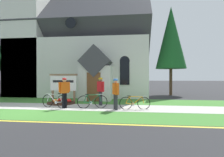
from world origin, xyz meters
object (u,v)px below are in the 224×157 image
at_px(church_sign, 63,83).
at_px(cyclist_in_yellow_jersey, 116,92).
at_px(bicycle_green, 135,103).
at_px(cyclist_in_red_jersey, 64,90).
at_px(roadside_conifer, 171,38).
at_px(cyclist_in_orange_jersey, 101,89).
at_px(bicycle_silver, 92,101).
at_px(bicycle_orange, 55,101).

xyz_separation_m(church_sign, cyclist_in_yellow_jersey, (3.82, -2.17, -0.34)).
height_order(bicycle_green, cyclist_in_red_jersey, cyclist_in_red_jersey).
bearing_deg(roadside_conifer, cyclist_in_orange_jersey, -129.01).
xyz_separation_m(bicycle_green, roadside_conifer, (3.55, 8.09, 5.22)).
relative_size(bicycle_silver, cyclist_in_yellow_jersey, 0.99).
bearing_deg(bicycle_silver, cyclist_in_red_jersey, -170.57).
xyz_separation_m(bicycle_silver, bicycle_green, (2.40, -0.15, -0.02)).
height_order(cyclist_in_yellow_jersey, cyclist_in_red_jersey, cyclist_in_red_jersey).
relative_size(bicycle_silver, cyclist_in_orange_jersey, 0.96).
relative_size(church_sign, cyclist_in_yellow_jersey, 1.20).
bearing_deg(church_sign, bicycle_silver, -35.61).
bearing_deg(bicycle_green, roadside_conifer, 66.31).
relative_size(bicycle_silver, bicycle_green, 0.99).
xyz_separation_m(bicycle_silver, cyclist_in_yellow_jersey, (1.39, -0.42, 0.61)).
bearing_deg(bicycle_silver, cyclist_in_orange_jersey, 72.46).
distance_m(cyclist_in_yellow_jersey, cyclist_in_orange_jersey, 1.76).
xyz_separation_m(cyclist_in_yellow_jersey, cyclist_in_red_jersey, (-2.94, 0.17, 0.03)).
height_order(church_sign, cyclist_in_yellow_jersey, church_sign).
bearing_deg(church_sign, bicycle_green, -21.40).
relative_size(church_sign, roadside_conifer, 0.23).
bearing_deg(bicycle_orange, church_sign, 97.53).
relative_size(cyclist_in_yellow_jersey, cyclist_in_orange_jersey, 0.97).
distance_m(bicycle_silver, bicycle_green, 2.41).
relative_size(bicycle_green, roadside_conifer, 0.20).
distance_m(cyclist_in_red_jersey, cyclist_in_orange_jersey, 2.23).
height_order(bicycle_green, roadside_conifer, roadside_conifer).
bearing_deg(bicycle_orange, cyclist_in_yellow_jersey, -4.37).
bearing_deg(bicycle_green, church_sign, 158.60).
distance_m(bicycle_green, cyclist_in_red_jersey, 4.02).
bearing_deg(cyclist_in_orange_jersey, church_sign, 164.07).
relative_size(cyclist_in_yellow_jersey, cyclist_in_red_jersey, 0.97).
distance_m(church_sign, roadside_conifer, 11.26).
bearing_deg(cyclist_in_yellow_jersey, church_sign, 150.42).
relative_size(bicycle_silver, cyclist_in_red_jersey, 0.97).
distance_m(church_sign, bicycle_green, 5.28).
bearing_deg(roadside_conifer, church_sign, -143.56).
xyz_separation_m(church_sign, cyclist_in_orange_jersey, (2.74, -0.78, -0.29)).
bearing_deg(cyclist_in_red_jersey, bicycle_orange, 170.33).
relative_size(cyclist_in_yellow_jersey, roadside_conifer, 0.20).
bearing_deg(cyclist_in_yellow_jersey, bicycle_orange, 175.63).
distance_m(bicycle_green, roadside_conifer, 10.26).
xyz_separation_m(bicycle_silver, bicycle_orange, (-2.18, -0.15, 0.01)).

